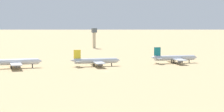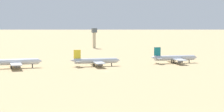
{
  "view_description": "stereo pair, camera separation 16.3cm",
  "coord_description": "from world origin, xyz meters",
  "px_view_note": "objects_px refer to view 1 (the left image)",
  "views": [
    {
      "loc": [
        -63.54,
        -271.94,
        36.53
      ],
      "look_at": [
        12.97,
        36.5,
        6.0
      ],
      "focal_mm": 71.3,
      "sensor_mm": 36.0,
      "label": 1
    },
    {
      "loc": [
        -63.38,
        -271.98,
        36.53
      ],
      "look_at": [
        12.97,
        36.5,
        6.0
      ],
      "focal_mm": 71.3,
      "sensor_mm": 36.0,
      "label": 2
    }
  ],
  "objects_px": {
    "parked_jet_orange_2": "(13,62)",
    "control_tower": "(94,36)",
    "parked_jet_teal_4": "(174,58)",
    "parked_jet_yellow_3": "(95,61)"
  },
  "relations": [
    {
      "from": "parked_jet_yellow_3",
      "to": "control_tower",
      "type": "xyz_separation_m",
      "value": [
        31.81,
        158.0,
        8.91
      ]
    },
    {
      "from": "parked_jet_teal_4",
      "to": "control_tower",
      "type": "height_order",
      "value": "control_tower"
    },
    {
      "from": "parked_jet_orange_2",
      "to": "control_tower",
      "type": "distance_m",
      "value": 178.66
    },
    {
      "from": "parked_jet_orange_2",
      "to": "control_tower",
      "type": "height_order",
      "value": "control_tower"
    },
    {
      "from": "parked_jet_orange_2",
      "to": "control_tower",
      "type": "bearing_deg",
      "value": 58.76
    },
    {
      "from": "control_tower",
      "to": "parked_jet_orange_2",
      "type": "bearing_deg",
      "value": -119.31
    },
    {
      "from": "parked_jet_orange_2",
      "to": "parked_jet_teal_4",
      "type": "xyz_separation_m",
      "value": [
        115.67,
        2.48,
        -0.29
      ]
    },
    {
      "from": "parked_jet_orange_2",
      "to": "parked_jet_teal_4",
      "type": "bearing_deg",
      "value": -0.7
    },
    {
      "from": "parked_jet_yellow_3",
      "to": "control_tower",
      "type": "relative_size",
      "value": 1.67
    },
    {
      "from": "parked_jet_orange_2",
      "to": "parked_jet_teal_4",
      "type": "relative_size",
      "value": 1.08
    }
  ]
}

